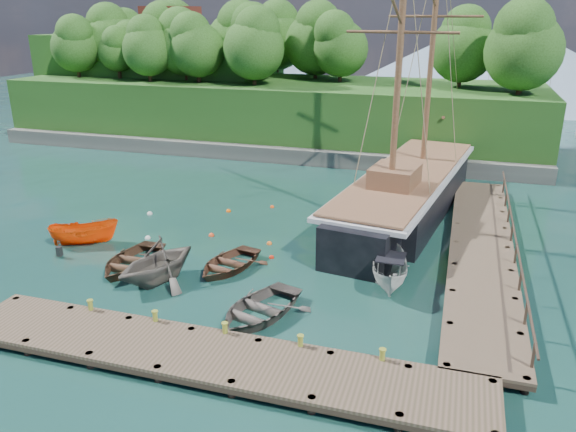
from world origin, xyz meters
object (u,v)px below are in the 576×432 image
Objects in this scene: rowboat_0 at (132,267)px; motorboat_orange at (86,244)px; cabin_boat_white at (389,285)px; rowboat_1 at (158,281)px; rowboat_3 at (259,316)px; rowboat_2 at (229,269)px; schooner at (406,195)px.

rowboat_0 is 1.21× the size of motorboat_orange.
cabin_boat_white reaches higher than rowboat_0.
rowboat_1 is 6.02m from rowboat_3.
rowboat_2 is 0.89× the size of rowboat_3.
rowboat_0 is 1.03× the size of rowboat_1.
rowboat_2 is 5.05m from rowboat_3.
rowboat_3 is (5.77, -1.73, 0.00)m from rowboat_1.
schooner reaches higher than rowboat_3.
motorboat_orange reaches higher than rowboat_0.
schooner is at bearing 83.60° from cabin_boat_white.
cabin_boat_white is at bearing -116.81° from motorboat_orange.
rowboat_1 is at bearing -25.09° from rowboat_0.
motorboat_orange is 19.72m from schooner.
rowboat_3 is 1.25× the size of motorboat_orange.
rowboat_1 reaches higher than motorboat_orange.
schooner reaches higher than rowboat_2.
rowboat_2 is 1.10× the size of motorboat_orange.
rowboat_0 is 0.17× the size of schooner.
motorboat_orange is at bearing 174.72° from rowboat_1.
cabin_boat_white is at bearing 9.31° from rowboat_0.
rowboat_2 is at bearing 15.72° from rowboat_0.
cabin_boat_white is at bearing 17.88° from rowboat_2.
cabin_boat_white reaches higher than rowboat_3.
rowboat_3 is 0.17× the size of schooner.
cabin_boat_white is (7.98, 0.62, 0.00)m from rowboat_2.
rowboat_1 is at bearing -126.46° from rowboat_2.
rowboat_1 is (2.07, -1.01, 0.00)m from rowboat_0.
cabin_boat_white reaches higher than motorboat_orange.
rowboat_0 is 4.92m from rowboat_2.
rowboat_3 is at bearing -97.73° from schooner.
rowboat_1 is 6.87m from motorboat_orange.
motorboat_orange is at bearing -170.62° from rowboat_2.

